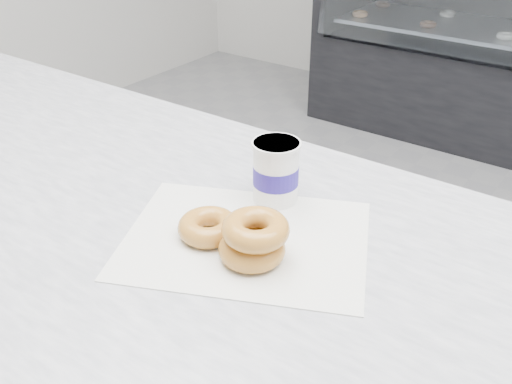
# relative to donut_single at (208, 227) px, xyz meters

# --- Properties ---
(wax_paper) EXTENTS (0.42, 0.38, 0.00)m
(wax_paper) POSITION_rel_donut_single_xyz_m (0.05, 0.03, -0.02)
(wax_paper) COLOR silver
(wax_paper) RESTS_ON counter
(donut_single) EXTENTS (0.09, 0.09, 0.03)m
(donut_single) POSITION_rel_donut_single_xyz_m (0.00, 0.00, 0.00)
(donut_single) COLOR gold
(donut_single) RESTS_ON wax_paper
(donut_stack) EXTENTS (0.11, 0.11, 0.06)m
(donut_stack) POSITION_rel_donut_single_xyz_m (0.08, -0.01, 0.02)
(donut_stack) COLOR gold
(donut_stack) RESTS_ON wax_paper
(coffee_cup) EXTENTS (0.08, 0.08, 0.10)m
(coffee_cup) POSITION_rel_donut_single_xyz_m (0.02, 0.14, 0.03)
(coffee_cup) COLOR white
(coffee_cup) RESTS_ON counter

